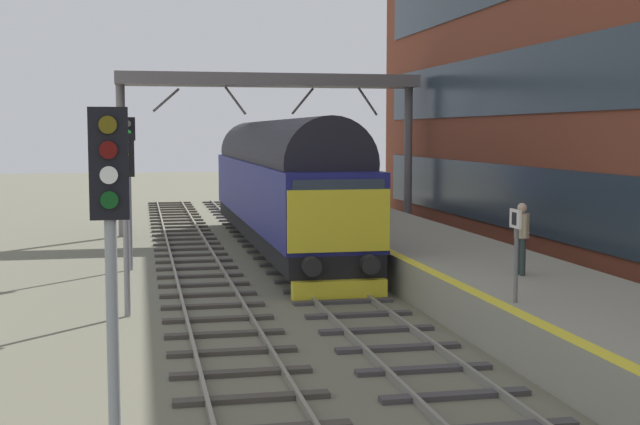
% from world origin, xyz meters
% --- Properties ---
extents(ground_plane, '(140.00, 140.00, 0.00)m').
position_xyz_m(ground_plane, '(0.00, 0.00, 0.00)').
color(ground_plane, '#676552').
rests_on(ground_plane, ground).
extents(track_main, '(2.50, 60.00, 0.15)m').
position_xyz_m(track_main, '(0.00, 0.00, 0.06)').
color(track_main, gray).
rests_on(track_main, ground).
extents(track_adjacent_west, '(2.50, 60.00, 0.15)m').
position_xyz_m(track_adjacent_west, '(-3.21, 0.00, 0.06)').
color(track_adjacent_west, gray).
rests_on(track_adjacent_west, ground).
extents(station_platform, '(4.00, 44.00, 1.01)m').
position_xyz_m(station_platform, '(3.60, 0.00, 0.50)').
color(station_platform, gray).
rests_on(station_platform, ground).
extents(diesel_locomotive, '(2.74, 19.28, 4.68)m').
position_xyz_m(diesel_locomotive, '(0.00, 7.53, 2.49)').
color(diesel_locomotive, black).
rests_on(diesel_locomotive, ground).
extents(signal_post_near, '(0.44, 0.22, 4.53)m').
position_xyz_m(signal_post_near, '(-5.22, -13.04, 2.96)').
color(signal_post_near, gray).
rests_on(signal_post_near, ground).
extents(signal_post_mid, '(0.44, 0.22, 4.22)m').
position_xyz_m(signal_post_mid, '(-5.22, -2.85, 2.73)').
color(signal_post_mid, gray).
rests_on(signal_post_mid, ground).
extents(signal_post_far, '(0.44, 0.22, 4.70)m').
position_xyz_m(signal_post_far, '(-5.22, 4.08, 2.91)').
color(signal_post_far, gray).
rests_on(signal_post_far, ground).
extents(platform_number_sign, '(0.10, 0.44, 1.78)m').
position_xyz_m(platform_number_sign, '(2.11, -7.79, 2.20)').
color(platform_number_sign, slate).
rests_on(platform_number_sign, station_platform).
extents(waiting_passenger, '(0.36, 0.51, 1.64)m').
position_xyz_m(waiting_passenger, '(3.58, -4.84, 1.99)').
color(waiting_passenger, '#293533').
rests_on(waiting_passenger, station_platform).
extents(overhead_footbridge, '(12.51, 2.00, 6.64)m').
position_xyz_m(overhead_footbridge, '(0.45, 13.08, 6.01)').
color(overhead_footbridge, slate).
rests_on(overhead_footbridge, ground).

